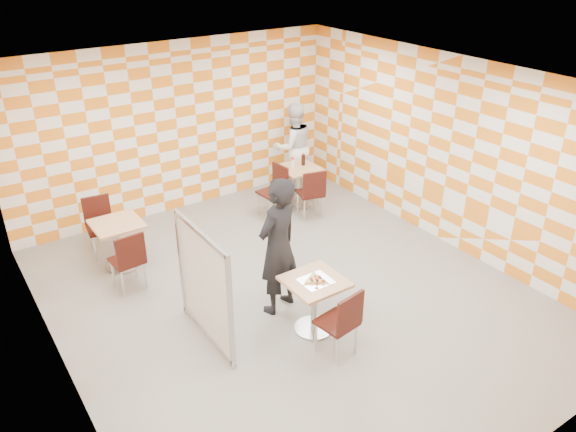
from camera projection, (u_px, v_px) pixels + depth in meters
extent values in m
plane|color=gray|center=(290.00, 296.00, 7.90)|extent=(7.00, 7.00, 0.00)
plane|color=white|center=(291.00, 83.00, 6.53)|extent=(7.00, 7.00, 0.00)
plane|color=white|center=(177.00, 129.00, 9.79)|extent=(6.00, 0.00, 6.00)
plane|color=white|center=(48.00, 271.00, 5.71)|extent=(0.00, 7.00, 7.00)
plane|color=white|center=(449.00, 153.00, 8.72)|extent=(0.00, 7.00, 7.00)
cube|color=tan|center=(315.00, 282.00, 6.91)|extent=(0.70, 0.70, 0.04)
cylinder|color=#A5A5AA|center=(314.00, 306.00, 7.07)|extent=(0.08, 0.08, 0.70)
cylinder|color=#A5A5AA|center=(314.00, 328.00, 7.23)|extent=(0.50, 0.50, 0.03)
cube|color=tan|center=(298.00, 168.00, 10.19)|extent=(0.70, 0.70, 0.04)
cylinder|color=#A5A5AA|center=(298.00, 186.00, 10.36)|extent=(0.08, 0.08, 0.70)
cylinder|color=#A5A5AA|center=(298.00, 204.00, 10.52)|extent=(0.50, 0.50, 0.03)
cube|color=tan|center=(117.00, 224.00, 8.26)|extent=(0.70, 0.70, 0.04)
cylinder|color=#A5A5AA|center=(120.00, 245.00, 8.43)|extent=(0.08, 0.08, 0.70)
cylinder|color=#A5A5AA|center=(123.00, 265.00, 8.59)|extent=(0.50, 0.50, 0.03)
cube|color=#35100A|center=(337.00, 322.00, 6.64)|extent=(0.48, 0.48, 0.04)
cube|color=#35100A|center=(350.00, 313.00, 6.40)|extent=(0.42, 0.10, 0.45)
cylinder|color=silver|center=(335.00, 326.00, 6.96)|extent=(0.03, 0.03, 0.43)
cylinder|color=silver|center=(316.00, 338.00, 6.76)|extent=(0.03, 0.03, 0.43)
cylinder|color=silver|center=(356.00, 339.00, 6.74)|extent=(0.03, 0.03, 0.43)
cylinder|color=silver|center=(337.00, 351.00, 6.53)|extent=(0.03, 0.03, 0.43)
cube|color=#35100A|center=(310.00, 193.00, 9.90)|extent=(0.51, 0.51, 0.04)
cube|color=#35100A|center=(315.00, 185.00, 9.62)|extent=(0.42, 0.15, 0.45)
cylinder|color=silver|center=(315.00, 200.00, 10.20)|extent=(0.03, 0.03, 0.43)
cylinder|color=silver|center=(298.00, 203.00, 10.10)|extent=(0.03, 0.03, 0.43)
cylinder|color=silver|center=(322.00, 208.00, 9.91)|extent=(0.03, 0.03, 0.43)
cylinder|color=silver|center=(304.00, 211.00, 9.81)|extent=(0.03, 0.03, 0.43)
cube|color=#35100A|center=(272.00, 193.00, 9.92)|extent=(0.46, 0.46, 0.04)
cube|color=#35100A|center=(280.00, 177.00, 9.92)|extent=(0.08, 0.42, 0.45)
cylinder|color=silver|center=(259.00, 204.00, 10.05)|extent=(0.03, 0.03, 0.43)
cylinder|color=silver|center=(270.00, 211.00, 9.82)|extent=(0.03, 0.03, 0.43)
cylinder|color=silver|center=(274.00, 199.00, 10.24)|extent=(0.03, 0.03, 0.43)
cylinder|color=silver|center=(285.00, 205.00, 10.01)|extent=(0.03, 0.03, 0.43)
cube|color=#35100A|center=(127.00, 260.00, 7.89)|extent=(0.45, 0.45, 0.04)
cube|color=#35100A|center=(131.00, 251.00, 7.63)|extent=(0.42, 0.07, 0.45)
cylinder|color=silver|center=(135.00, 266.00, 8.21)|extent=(0.03, 0.03, 0.43)
cylinder|color=silver|center=(113.00, 273.00, 8.02)|extent=(0.03, 0.03, 0.43)
cylinder|color=silver|center=(145.00, 276.00, 7.97)|extent=(0.03, 0.03, 0.43)
cylinder|color=silver|center=(123.00, 284.00, 7.78)|extent=(0.03, 0.03, 0.43)
cube|color=#35100A|center=(101.00, 229.00, 8.73)|extent=(0.47, 0.47, 0.04)
cube|color=#35100A|center=(97.00, 209.00, 8.77)|extent=(0.42, 0.09, 0.45)
cylinder|color=silver|center=(95.00, 249.00, 8.63)|extent=(0.03, 0.03, 0.43)
cylinder|color=silver|center=(117.00, 244.00, 8.77)|extent=(0.03, 0.03, 0.43)
cylinder|color=silver|center=(91.00, 239.00, 8.90)|extent=(0.03, 0.03, 0.43)
cylinder|color=silver|center=(112.00, 235.00, 9.04)|extent=(0.03, 0.03, 0.43)
cube|color=white|center=(204.00, 285.00, 6.71)|extent=(0.02, 1.30, 1.40)
cube|color=#B2B2B7|center=(200.00, 233.00, 6.39)|extent=(0.05, 1.30, 0.05)
cube|color=#B2B2B7|center=(208.00, 333.00, 7.04)|extent=(0.05, 1.30, 0.05)
cube|color=#B2B2B7|center=(231.00, 313.00, 6.23)|extent=(0.05, 0.05, 1.50)
cylinder|color=#B2B2B7|center=(234.00, 366.00, 6.59)|extent=(0.08, 0.08, 0.05)
cube|color=#B2B2B7|center=(181.00, 262.00, 7.19)|extent=(0.05, 0.05, 1.50)
cylinder|color=#B2B2B7|center=(186.00, 311.00, 7.54)|extent=(0.08, 0.08, 0.05)
imported|color=black|center=(278.00, 247.00, 7.23)|extent=(0.80, 0.64, 1.91)
imported|color=white|center=(294.00, 147.00, 10.84)|extent=(0.93, 0.78, 1.72)
cube|color=silver|center=(316.00, 281.00, 6.88)|extent=(0.38, 0.34, 0.01)
cone|color=tan|center=(316.00, 280.00, 6.88)|extent=(0.40, 0.40, 0.02)
cone|color=#F2D88C|center=(315.00, 278.00, 6.89)|extent=(0.33, 0.33, 0.01)
cylinder|color=maroon|center=(317.00, 284.00, 6.76)|extent=(0.04, 0.04, 0.01)
cylinder|color=maroon|center=(324.00, 280.00, 6.83)|extent=(0.04, 0.04, 0.01)
cylinder|color=maroon|center=(317.00, 279.00, 6.85)|extent=(0.04, 0.04, 0.01)
cylinder|color=maroon|center=(311.00, 279.00, 6.86)|extent=(0.04, 0.04, 0.01)
cylinder|color=maroon|center=(319.00, 276.00, 6.91)|extent=(0.04, 0.04, 0.01)
torus|color=black|center=(321.00, 278.00, 6.87)|extent=(0.03, 0.03, 0.01)
torus|color=black|center=(317.00, 281.00, 6.81)|extent=(0.03, 0.03, 0.01)
torus|color=black|center=(315.00, 276.00, 6.91)|extent=(0.03, 0.03, 0.01)
torus|color=black|center=(312.00, 281.00, 6.82)|extent=(0.03, 0.03, 0.01)
cylinder|color=white|center=(293.00, 164.00, 10.13)|extent=(0.06, 0.06, 0.16)
cylinder|color=red|center=(293.00, 158.00, 10.08)|extent=(0.04, 0.04, 0.04)
cylinder|color=black|center=(303.00, 160.00, 10.24)|extent=(0.07, 0.07, 0.20)
cylinder|color=red|center=(303.00, 154.00, 10.19)|extent=(0.03, 0.03, 0.03)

